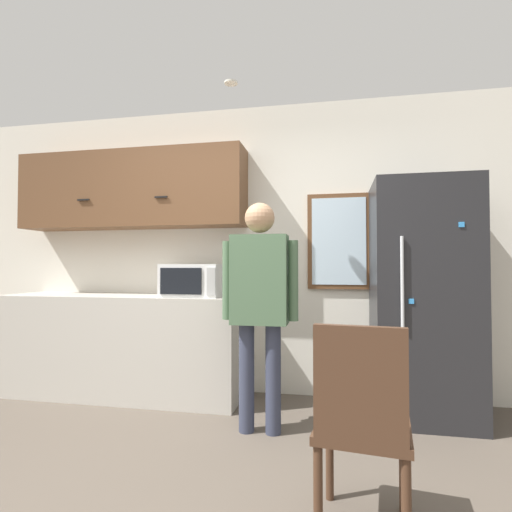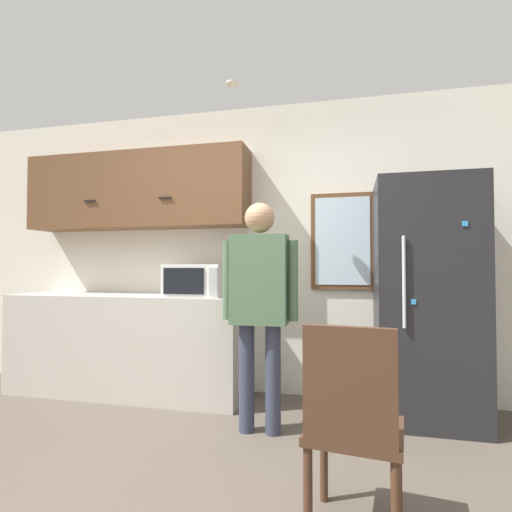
# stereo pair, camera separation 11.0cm
# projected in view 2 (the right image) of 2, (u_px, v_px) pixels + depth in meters

# --- Properties ---
(back_wall) EXTENTS (6.00, 0.06, 2.70)m
(back_wall) POSITION_uv_depth(u_px,v_px,m) (251.00, 248.00, 3.82)
(back_wall) COLOR silver
(back_wall) RESTS_ON ground_plane
(counter) EXTENTS (2.22, 0.62, 0.91)m
(counter) POSITION_uv_depth(u_px,v_px,m) (128.00, 344.00, 3.72)
(counter) COLOR #BCB7AD
(counter) RESTS_ON ground_plane
(upper_cabinets) EXTENTS (2.22, 0.37, 0.73)m
(upper_cabinets) POSITION_uv_depth(u_px,v_px,m) (137.00, 191.00, 3.89)
(upper_cabinets) COLOR brown
(microwave) EXTENTS (0.52, 0.40, 0.28)m
(microwave) POSITION_uv_depth(u_px,v_px,m) (197.00, 280.00, 3.53)
(microwave) COLOR white
(microwave) RESTS_ON counter
(person) EXTENTS (0.55, 0.23, 1.63)m
(person) POSITION_uv_depth(u_px,v_px,m) (260.00, 293.00, 2.85)
(person) COLOR #33384C
(person) RESTS_ON ground_plane
(refrigerator) EXTENTS (0.75, 0.72, 1.85)m
(refrigerator) POSITION_uv_depth(u_px,v_px,m) (426.00, 299.00, 3.09)
(refrigerator) COLOR #232326
(refrigerator) RESTS_ON ground_plane
(chair) EXTENTS (0.46, 0.46, 0.93)m
(chair) POSITION_uv_depth(u_px,v_px,m) (353.00, 421.00, 1.71)
(chair) COLOR #472D1E
(chair) RESTS_ON ground_plane
(window) EXTENTS (0.56, 0.05, 0.86)m
(window) POSITION_uv_depth(u_px,v_px,m) (342.00, 241.00, 3.58)
(window) COLOR brown
(ceiling_light) EXTENTS (0.11, 0.11, 0.01)m
(ceiling_light) POSITION_uv_depth(u_px,v_px,m) (233.00, 83.00, 3.27)
(ceiling_light) COLOR white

